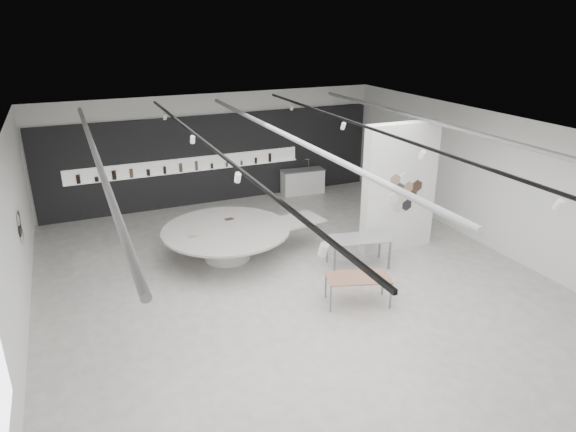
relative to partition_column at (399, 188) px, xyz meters
name	(u,v)px	position (x,y,z in m)	size (l,w,h in m)	color
room	(295,208)	(-3.59, -1.00, 0.27)	(12.02, 14.02, 3.82)	beige
back_wall_display	(214,159)	(-3.58, 5.94, -0.26)	(11.80, 0.27, 3.10)	black
partition_column	(399,188)	(0.00, 0.00, 0.00)	(2.20, 0.38, 3.60)	white
display_island	(229,238)	(-4.53, 1.27, -1.23)	(4.77, 3.95, 0.88)	white
sample_table_wood	(358,279)	(-2.57, -2.22, -1.17)	(1.59, 1.12, 0.67)	#90614A
sample_table_stone	(359,240)	(-1.58, -0.57, -1.06)	(1.70, 1.09, 0.81)	gray
kitchen_counter	(303,181)	(-0.33, 5.52, -1.34)	(1.64, 0.74, 1.26)	white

